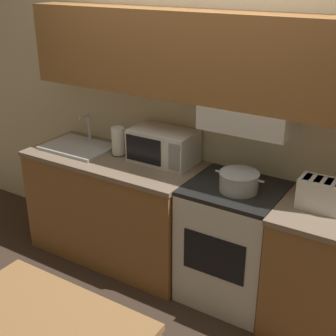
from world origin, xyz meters
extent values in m
plane|color=#3D2D23|center=(0.00, 0.00, 0.00)|extent=(16.00, 16.00, 0.00)
cube|color=beige|center=(0.00, 0.03, 1.27)|extent=(5.10, 0.05, 2.55)
cube|color=#936033|center=(0.00, -0.16, 1.74)|extent=(2.70, 0.32, 0.60)
cube|color=silver|center=(0.43, -0.16, 1.36)|extent=(0.62, 0.34, 0.16)
cube|color=#936033|center=(-0.63, -0.32, 0.43)|extent=(1.44, 0.63, 0.87)
cube|color=#84705B|center=(-0.63, -0.32, 0.89)|extent=(1.46, 0.65, 0.04)
cube|color=#936033|center=(1.06, -0.32, 0.43)|extent=(0.57, 0.63, 0.87)
cube|color=#84705B|center=(1.06, -0.32, 0.89)|extent=(0.59, 0.65, 0.04)
cube|color=silver|center=(0.43, -0.30, 0.44)|extent=(0.65, 0.60, 0.87)
cube|color=black|center=(0.43, -0.30, 0.89)|extent=(0.65, 0.60, 0.03)
cube|color=black|center=(0.43, -0.60, 0.50)|extent=(0.46, 0.01, 0.31)
cylinder|color=black|center=(0.29, -0.42, 0.90)|extent=(0.09, 0.09, 0.01)
cylinder|color=black|center=(0.58, -0.42, 0.90)|extent=(0.09, 0.09, 0.01)
cylinder|color=black|center=(0.29, -0.18, 0.90)|extent=(0.09, 0.09, 0.01)
cylinder|color=black|center=(0.58, -0.18, 0.90)|extent=(0.09, 0.09, 0.01)
cylinder|color=#B7BABF|center=(0.47, -0.34, 0.97)|extent=(0.26, 0.26, 0.13)
torus|color=#B7BABF|center=(0.47, -0.34, 1.03)|extent=(0.27, 0.27, 0.01)
cylinder|color=#B7BABF|center=(0.32, -0.34, 1.01)|extent=(0.05, 0.01, 0.01)
cylinder|color=#B7BABF|center=(0.63, -0.34, 1.01)|extent=(0.05, 0.01, 0.01)
cube|color=silver|center=(-0.23, -0.18, 1.03)|extent=(0.50, 0.31, 0.26)
cube|color=black|center=(-0.32, -0.33, 1.03)|extent=(0.31, 0.01, 0.20)
cube|color=gray|center=(-0.04, -0.33, 1.03)|extent=(0.09, 0.01, 0.20)
cube|color=silver|center=(1.01, -0.31, 1.00)|extent=(0.28, 0.17, 0.20)
cube|color=black|center=(0.87, -0.31, 1.03)|extent=(0.01, 0.02, 0.02)
cube|color=black|center=(0.92, -0.31, 1.10)|extent=(0.04, 0.12, 0.01)
cube|color=black|center=(0.98, -0.31, 1.10)|extent=(0.04, 0.12, 0.01)
cube|color=black|center=(1.05, -0.31, 1.10)|extent=(0.04, 0.12, 0.01)
cube|color=#B7BABF|center=(-0.99, -0.32, 0.92)|extent=(0.56, 0.40, 0.02)
cube|color=#4C4F54|center=(-0.99, -0.34, 0.92)|extent=(0.48, 0.30, 0.01)
cylinder|color=#B7BABF|center=(-0.99, -0.16, 1.04)|extent=(0.02, 0.02, 0.23)
cylinder|color=#B7BABF|center=(-0.99, -0.22, 1.16)|extent=(0.02, 0.12, 0.02)
cylinder|color=black|center=(-0.62, -0.25, 0.91)|extent=(0.12, 0.12, 0.01)
cylinder|color=white|center=(-0.62, -0.25, 1.02)|extent=(0.10, 0.10, 0.22)
cube|color=#9E7042|center=(0.14, -1.92, 0.72)|extent=(1.01, 0.77, 0.04)
cube|color=#9E7042|center=(-0.33, -1.58, 0.35)|extent=(0.06, 0.06, 0.70)
camera|label=1|loc=(1.59, -3.01, 2.29)|focal=50.00mm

